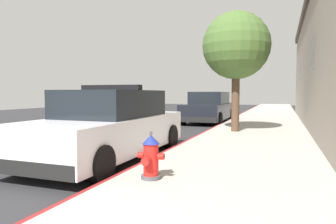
# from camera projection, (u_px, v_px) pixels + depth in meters

# --- Properties ---
(ground_plane) EXTENTS (32.84, 60.00, 0.20)m
(ground_plane) POSITION_uv_depth(u_px,v_px,m) (102.00, 133.00, 12.45)
(ground_plane) COLOR #2B2B2D
(sidewalk_pavement) EXTENTS (3.41, 60.00, 0.13)m
(sidewalk_pavement) POSITION_uv_depth(u_px,v_px,m) (256.00, 136.00, 10.36)
(sidewalk_pavement) COLOR #ADA89E
(sidewalk_pavement) RESTS_ON ground
(curb_painted_edge) EXTENTS (0.08, 60.00, 0.13)m
(curb_painted_edge) POSITION_uv_depth(u_px,v_px,m) (205.00, 133.00, 10.96)
(curb_painted_edge) COLOR maroon
(curb_painted_edge) RESTS_ON ground
(police_cruiser) EXTENTS (1.94, 4.84, 1.68)m
(police_cruiser) POSITION_uv_depth(u_px,v_px,m) (110.00, 126.00, 7.00)
(police_cruiser) COLOR white
(police_cruiser) RESTS_ON ground
(parked_car_silver_ahead) EXTENTS (1.94, 4.84, 1.56)m
(parked_car_silver_ahead) POSITION_uv_depth(u_px,v_px,m) (209.00, 108.00, 15.85)
(parked_car_silver_ahead) COLOR black
(parked_car_silver_ahead) RESTS_ON ground
(fire_hydrant) EXTENTS (0.44, 0.40, 0.76)m
(fire_hydrant) POSITION_uv_depth(u_px,v_px,m) (151.00, 157.00, 4.87)
(fire_hydrant) COLOR #4C4C51
(fire_hydrant) RESTS_ON sidewalk_pavement
(street_tree) EXTENTS (2.38, 2.38, 4.23)m
(street_tree) POSITION_uv_depth(u_px,v_px,m) (236.00, 46.00, 10.86)
(street_tree) COLOR brown
(street_tree) RESTS_ON sidewalk_pavement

